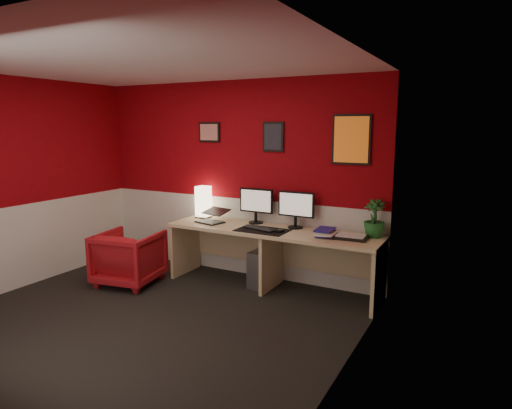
{
  "coord_description": "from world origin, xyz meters",
  "views": [
    {
      "loc": [
        2.94,
        -3.18,
        1.93
      ],
      "look_at": [
        0.6,
        1.21,
        1.05
      ],
      "focal_mm": 31.19,
      "sensor_mm": 36.0,
      "label": 1
    }
  ],
  "objects_px": {
    "laptop": "(210,214)",
    "zen_tray": "(351,237)",
    "pc_tower": "(263,268)",
    "desk": "(272,259)",
    "monitor_left": "(256,200)",
    "monitor_right": "(296,204)",
    "potted_plant": "(374,218)",
    "shoji_lamp": "(203,203)",
    "armchair": "(129,258)"
  },
  "relations": [
    {
      "from": "shoji_lamp",
      "to": "pc_tower",
      "type": "relative_size",
      "value": 0.89
    },
    {
      "from": "monitor_right",
      "to": "monitor_left",
      "type": "bearing_deg",
      "value": 178.23
    },
    {
      "from": "laptop",
      "to": "potted_plant",
      "type": "relative_size",
      "value": 0.79
    },
    {
      "from": "pc_tower",
      "to": "laptop",
      "type": "bearing_deg",
      "value": -168.27
    },
    {
      "from": "laptop",
      "to": "zen_tray",
      "type": "xyz_separation_m",
      "value": [
        1.8,
        0.04,
        -0.09
      ]
    },
    {
      "from": "zen_tray",
      "to": "pc_tower",
      "type": "bearing_deg",
      "value": 177.7
    },
    {
      "from": "armchair",
      "to": "zen_tray",
      "type": "bearing_deg",
      "value": -175.24
    },
    {
      "from": "potted_plant",
      "to": "armchair",
      "type": "relative_size",
      "value": 0.58
    },
    {
      "from": "laptop",
      "to": "monitor_left",
      "type": "height_order",
      "value": "monitor_left"
    },
    {
      "from": "zen_tray",
      "to": "armchair",
      "type": "distance_m",
      "value": 2.7
    },
    {
      "from": "desk",
      "to": "zen_tray",
      "type": "bearing_deg",
      "value": 0.54
    },
    {
      "from": "desk",
      "to": "monitor_right",
      "type": "height_order",
      "value": "monitor_right"
    },
    {
      "from": "monitor_left",
      "to": "armchair",
      "type": "bearing_deg",
      "value": -146.16
    },
    {
      "from": "desk",
      "to": "zen_tray",
      "type": "distance_m",
      "value": 1.02
    },
    {
      "from": "zen_tray",
      "to": "armchair",
      "type": "bearing_deg",
      "value": -165.45
    },
    {
      "from": "zen_tray",
      "to": "armchair",
      "type": "relative_size",
      "value": 0.49
    },
    {
      "from": "laptop",
      "to": "pc_tower",
      "type": "distance_m",
      "value": 0.95
    },
    {
      "from": "zen_tray",
      "to": "potted_plant",
      "type": "relative_size",
      "value": 0.84
    },
    {
      "from": "zen_tray",
      "to": "armchair",
      "type": "xyz_separation_m",
      "value": [
        -2.58,
        -0.67,
        -0.42
      ]
    },
    {
      "from": "shoji_lamp",
      "to": "zen_tray",
      "type": "relative_size",
      "value": 1.14
    },
    {
      "from": "desk",
      "to": "potted_plant",
      "type": "distance_m",
      "value": 1.3
    },
    {
      "from": "laptop",
      "to": "pc_tower",
      "type": "bearing_deg",
      "value": 20.53
    },
    {
      "from": "laptop",
      "to": "zen_tray",
      "type": "bearing_deg",
      "value": 15.05
    },
    {
      "from": "desk",
      "to": "pc_tower",
      "type": "distance_m",
      "value": 0.2
    },
    {
      "from": "desk",
      "to": "potted_plant",
      "type": "xyz_separation_m",
      "value": [
        1.15,
        0.2,
        0.57
      ]
    },
    {
      "from": "desk",
      "to": "shoji_lamp",
      "type": "bearing_deg",
      "value": 170.33
    },
    {
      "from": "desk",
      "to": "armchair",
      "type": "distance_m",
      "value": 1.76
    },
    {
      "from": "monitor_right",
      "to": "zen_tray",
      "type": "relative_size",
      "value": 1.66
    },
    {
      "from": "zen_tray",
      "to": "pc_tower",
      "type": "relative_size",
      "value": 0.78
    },
    {
      "from": "monitor_right",
      "to": "potted_plant",
      "type": "distance_m",
      "value": 0.93
    },
    {
      "from": "pc_tower",
      "to": "shoji_lamp",
      "type": "bearing_deg",
      "value": 176.93
    },
    {
      "from": "shoji_lamp",
      "to": "pc_tower",
      "type": "distance_m",
      "value": 1.2
    },
    {
      "from": "monitor_right",
      "to": "potted_plant",
      "type": "xyz_separation_m",
      "value": [
        0.93,
        -0.0,
        -0.08
      ]
    },
    {
      "from": "monitor_left",
      "to": "zen_tray",
      "type": "xyz_separation_m",
      "value": [
        1.27,
        -0.21,
        -0.28
      ]
    },
    {
      "from": "potted_plant",
      "to": "shoji_lamp",
      "type": "bearing_deg",
      "value": -179.75
    },
    {
      "from": "monitor_left",
      "to": "shoji_lamp",
      "type": "bearing_deg",
      "value": -177.95
    },
    {
      "from": "desk",
      "to": "laptop",
      "type": "distance_m",
      "value": 0.98
    },
    {
      "from": "shoji_lamp",
      "to": "potted_plant",
      "type": "relative_size",
      "value": 0.96
    },
    {
      "from": "desk",
      "to": "armchair",
      "type": "height_order",
      "value": "desk"
    },
    {
      "from": "laptop",
      "to": "monitor_right",
      "type": "xyz_separation_m",
      "value": [
        1.07,
        0.23,
        0.18
      ]
    },
    {
      "from": "zen_tray",
      "to": "shoji_lamp",
      "type": "bearing_deg",
      "value": 175.02
    },
    {
      "from": "potted_plant",
      "to": "pc_tower",
      "type": "bearing_deg",
      "value": -173.57
    },
    {
      "from": "shoji_lamp",
      "to": "potted_plant",
      "type": "bearing_deg",
      "value": 0.25
    },
    {
      "from": "monitor_left",
      "to": "pc_tower",
      "type": "height_order",
      "value": "monitor_left"
    },
    {
      "from": "zen_tray",
      "to": "pc_tower",
      "type": "xyz_separation_m",
      "value": [
        -1.08,
        0.04,
        -0.52
      ]
    },
    {
      "from": "monitor_right",
      "to": "potted_plant",
      "type": "height_order",
      "value": "monitor_right"
    },
    {
      "from": "monitor_right",
      "to": "zen_tray",
      "type": "distance_m",
      "value": 0.8
    },
    {
      "from": "desk",
      "to": "monitor_left",
      "type": "height_order",
      "value": "monitor_left"
    },
    {
      "from": "potted_plant",
      "to": "desk",
      "type": "bearing_deg",
      "value": -170.27
    },
    {
      "from": "monitor_right",
      "to": "potted_plant",
      "type": "bearing_deg",
      "value": -0.07
    }
  ]
}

